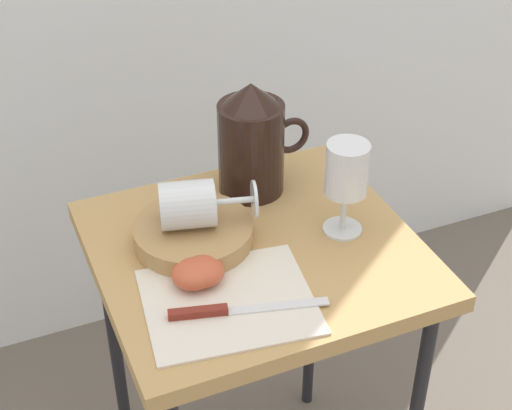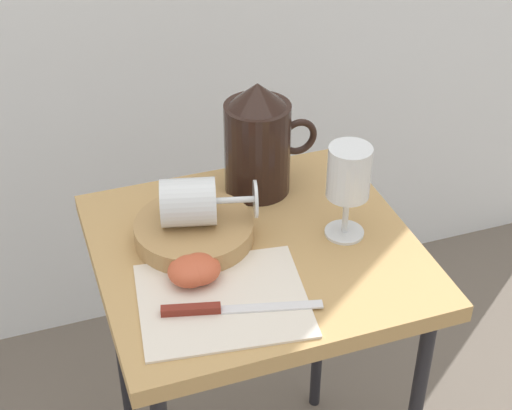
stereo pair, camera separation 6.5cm
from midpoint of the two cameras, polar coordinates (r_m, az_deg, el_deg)
name	(u,v)px [view 1 (the left image)]	position (r m, az deg, el deg)	size (l,w,h in m)	color
table	(256,280)	(1.31, -1.42, -5.45)	(0.50, 0.47, 0.66)	tan
linen_napkin	(229,301)	(1.16, -3.59, -6.94)	(0.24, 0.21, 0.00)	silver
basket_tray	(193,234)	(1.26, -5.98, -2.10)	(0.19, 0.19, 0.04)	#AD8451
pitcher	(252,147)	(1.35, -1.68, 4.14)	(0.17, 0.11, 0.20)	black
wine_glass_upright	(346,174)	(1.24, 5.02, 2.19)	(0.07, 0.07, 0.16)	silver
wine_glass_tipped_near	(190,205)	(1.23, -6.24, 0.01)	(0.16, 0.10, 0.08)	silver
apple_half_left	(193,274)	(1.18, -6.07, -4.95)	(0.07, 0.07, 0.04)	#C15133
apple_half_right	(202,271)	(1.18, -5.44, -4.78)	(0.07, 0.07, 0.04)	#C15133
knife	(225,310)	(1.14, -3.88, -7.57)	(0.23, 0.07, 0.01)	silver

